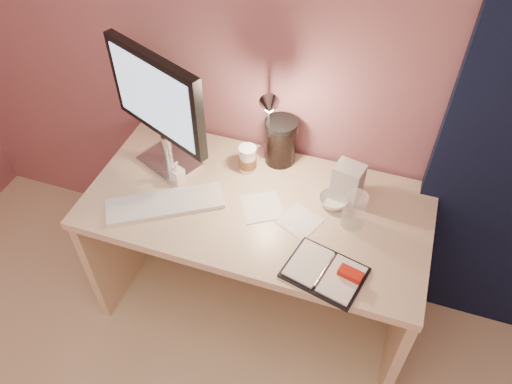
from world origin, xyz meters
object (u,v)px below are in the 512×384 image
(coffee_cup, at_px, (248,160))
(product_box, at_px, (348,182))
(monitor, at_px, (160,103))
(dark_jar, at_px, (280,143))
(planner, at_px, (327,272))
(desk, at_px, (262,226))
(desk_lamp, at_px, (253,119))
(keyboard, at_px, (165,204))
(bowl, at_px, (333,201))
(lotion_bottle, at_px, (177,173))
(clear_cup, at_px, (354,210))

(coffee_cup, bearing_deg, product_box, -3.11)
(product_box, bearing_deg, monitor, -163.91)
(monitor, bearing_deg, dark_jar, 45.96)
(monitor, bearing_deg, planner, 0.29)
(desk, relative_size, desk_lamp, 3.26)
(keyboard, bearing_deg, desk_lamp, 19.32)
(bowl, height_order, lotion_bottle, lotion_bottle)
(dark_jar, bearing_deg, keyboard, -130.98)
(keyboard, distance_m, dark_jar, 0.55)
(monitor, bearing_deg, product_box, 27.89)
(lotion_bottle, xyz_separation_m, product_box, (0.69, 0.14, 0.03))
(monitor, bearing_deg, keyboard, -44.28)
(keyboard, distance_m, bowl, 0.68)
(planner, distance_m, dark_jar, 0.63)
(desk, bearing_deg, dark_jar, 86.98)
(clear_cup, xyz_separation_m, lotion_bottle, (-0.74, -0.01, -0.02))
(bowl, xyz_separation_m, lotion_bottle, (-0.65, -0.09, 0.04))
(desk, xyz_separation_m, coffee_cup, (-0.10, 0.10, 0.28))
(dark_jar, relative_size, desk_lamp, 0.44)
(desk_lamp, bearing_deg, bowl, -32.55)
(clear_cup, height_order, desk_lamp, desk_lamp)
(product_box, bearing_deg, desk, -154.30)
(coffee_cup, height_order, dark_jar, dark_jar)
(keyboard, distance_m, lotion_bottle, 0.15)
(dark_jar, bearing_deg, bowl, -33.26)
(desk, height_order, desk_lamp, desk_lamp)
(desk_lamp, bearing_deg, keyboard, -146.82)
(product_box, bearing_deg, coffee_cup, -170.85)
(lotion_bottle, xyz_separation_m, dark_jar, (0.37, 0.27, 0.04))
(desk, height_order, lotion_bottle, lotion_bottle)
(clear_cup, height_order, dark_jar, dark_jar)
(planner, bearing_deg, desk, 150.67)
(keyboard, relative_size, dark_jar, 2.48)
(clear_cup, xyz_separation_m, desk_lamp, (-0.47, 0.18, 0.19))
(monitor, bearing_deg, desk, 20.45)
(desk, relative_size, monitor, 2.56)
(dark_jar, bearing_deg, planner, -57.43)
(planner, distance_m, product_box, 0.41)
(desk, height_order, dark_jar, dark_jar)
(clear_cup, xyz_separation_m, product_box, (-0.05, 0.13, 0.01))
(bowl, relative_size, lotion_bottle, 1.09)
(monitor, bearing_deg, desk_lamp, 38.94)
(planner, bearing_deg, coffee_cup, 149.99)
(coffee_cup, height_order, bowl, coffee_cup)
(planner, distance_m, lotion_bottle, 0.75)
(bowl, bearing_deg, keyboard, -160.51)
(desk, bearing_deg, keyboard, -149.60)
(lotion_bottle, bearing_deg, product_box, 11.74)
(bowl, relative_size, desk_lamp, 0.28)
(keyboard, height_order, desk_lamp, desk_lamp)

